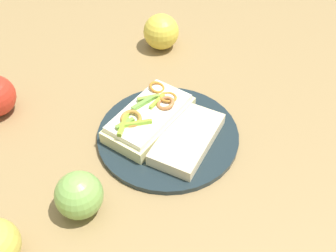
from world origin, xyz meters
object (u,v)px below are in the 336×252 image
apple_0 (161,32)px  apple_1 (79,195)px  sandwich (149,117)px  bread_slice_side (187,139)px  plate (168,135)px

apple_0 → apple_1: size_ratio=1.07×
apple_0 → sandwich: bearing=-70.3°
sandwich → bread_slice_side: (0.08, -0.02, -0.01)m
plate → bread_slice_side: size_ratio=1.68×
plate → apple_0: (-0.14, 0.27, 0.04)m
sandwich → plate: bearing=-90.3°
sandwich → apple_1: (-0.02, -0.21, 0.01)m
sandwich → apple_0: size_ratio=2.34×
plate → apple_1: apple_1 is taller
sandwich → apple_1: bearing=-175.0°
apple_1 → apple_0: bearing=98.6°
apple_0 → apple_1: 0.48m
apple_1 → bread_slice_side: bearing=61.4°
plate → apple_1: 0.22m
apple_0 → apple_1: (0.07, -0.47, -0.00)m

